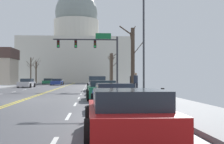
# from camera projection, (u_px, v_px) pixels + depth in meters

# --- Properties ---
(ground) EXTENTS (20.00, 180.00, 0.20)m
(ground) POSITION_uv_depth(u_px,v_px,m) (23.00, 100.00, 19.86)
(ground) COLOR #4A4A4F
(signal_gantry) EXTENTS (7.91, 0.41, 6.75)m
(signal_gantry) POSITION_uv_depth(u_px,v_px,m) (94.00, 48.00, 38.02)
(signal_gantry) COLOR #28282D
(signal_gantry) RESTS_ON ground
(street_lamp_right) EXTENTS (2.09, 0.24, 7.84)m
(street_lamp_right) POSITION_uv_depth(u_px,v_px,m) (140.00, 32.00, 22.76)
(street_lamp_right) COLOR #333338
(street_lamp_right) RESTS_ON ground
(capitol_building) EXTENTS (32.69, 19.28, 30.24)m
(capitol_building) POSITION_uv_depth(u_px,v_px,m) (76.00, 49.00, 95.46)
(capitol_building) COLOR beige
(capitol_building) RESTS_ON ground
(pickup_truck_near_00) EXTENTS (2.33, 5.82, 1.59)m
(pickup_truck_near_00) POSITION_uv_depth(u_px,v_px,m) (97.00, 84.00, 34.55)
(pickup_truck_near_00) COLOR silver
(pickup_truck_near_00) RESTS_ON ground
(sedan_near_01) EXTENTS (2.10, 4.40, 1.19)m
(sedan_near_01) POSITION_uv_depth(u_px,v_px,m) (101.00, 88.00, 27.21)
(sedan_near_01) COLOR black
(sedan_near_01) RESTS_ON ground
(sedan_near_02) EXTENTS (2.12, 4.40, 1.25)m
(sedan_near_02) POSITION_uv_depth(u_px,v_px,m) (102.00, 90.00, 20.51)
(sedan_near_02) COLOR #1E7247
(sedan_near_02) RESTS_ON ground
(sedan_near_03) EXTENTS (2.13, 4.74, 1.18)m
(sedan_near_03) POSITION_uv_depth(u_px,v_px,m) (113.00, 96.00, 14.65)
(sedan_near_03) COLOR navy
(sedan_near_03) RESTS_ON ground
(sedan_near_04) EXTENTS (2.03, 4.58, 1.16)m
(sedan_near_04) POSITION_uv_depth(u_px,v_px,m) (127.00, 114.00, 7.47)
(sedan_near_04) COLOR #B71414
(sedan_near_04) RESTS_ON ground
(sedan_oncoming_00) EXTENTS (2.08, 4.55, 1.30)m
(sedan_oncoming_00) POSITION_uv_depth(u_px,v_px,m) (27.00, 83.00, 46.17)
(sedan_oncoming_00) COLOR silver
(sedan_oncoming_00) RESTS_ON ground
(sedan_oncoming_01) EXTENTS (2.23, 4.75, 1.23)m
(sedan_oncoming_01) POSITION_uv_depth(u_px,v_px,m) (57.00, 82.00, 59.69)
(sedan_oncoming_01) COLOR navy
(sedan_oncoming_01) RESTS_ON ground
(sedan_oncoming_02) EXTENTS (2.16, 4.59, 1.27)m
(sedan_oncoming_02) POSITION_uv_depth(u_px,v_px,m) (48.00, 81.00, 69.43)
(sedan_oncoming_02) COLOR #1E7247
(sedan_oncoming_02) RESTS_ON ground
(bare_tree_00) EXTENTS (1.65, 2.21, 6.45)m
(bare_tree_00) POSITION_uv_depth(u_px,v_px,m) (110.00, 67.00, 66.21)
(bare_tree_00) COLOR brown
(bare_tree_00) RESTS_ON ground
(bare_tree_01) EXTENTS (2.46, 1.47, 5.57)m
(bare_tree_01) POSITION_uv_depth(u_px,v_px,m) (31.00, 70.00, 65.77)
(bare_tree_01) COLOR brown
(bare_tree_01) RESTS_ON ground
(bare_tree_02) EXTENTS (1.99, 2.26, 5.86)m
(bare_tree_02) POSITION_uv_depth(u_px,v_px,m) (133.00, 59.00, 26.68)
(bare_tree_02) COLOR #423328
(bare_tree_02) RESTS_ON ground
(bare_tree_04) EXTENTS (1.28, 2.38, 5.97)m
(bare_tree_04) POSITION_uv_depth(u_px,v_px,m) (112.00, 68.00, 58.69)
(bare_tree_04) COLOR #423328
(bare_tree_04) RESTS_ON ground
(bare_tree_05) EXTENTS (1.96, 2.53, 5.93)m
(bare_tree_05) POSITION_uv_depth(u_px,v_px,m) (36.00, 72.00, 72.28)
(bare_tree_05) COLOR brown
(bare_tree_05) RESTS_ON ground
(pedestrian_00) EXTENTS (0.35, 0.34, 1.66)m
(pedestrian_00) POSITION_uv_depth(u_px,v_px,m) (132.00, 82.00, 29.30)
(pedestrian_00) COLOR black
(pedestrian_00) RESTS_ON ground
(pedestrian_01) EXTENTS (0.35, 0.34, 1.69)m
(pedestrian_01) POSITION_uv_depth(u_px,v_px,m) (136.00, 82.00, 24.67)
(pedestrian_01) COLOR black
(pedestrian_01) RESTS_ON ground
(bicycle_parked) EXTENTS (0.12, 1.77, 0.85)m
(bicycle_parked) POSITION_uv_depth(u_px,v_px,m) (162.00, 98.00, 14.71)
(bicycle_parked) COLOR black
(bicycle_parked) RESTS_ON ground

